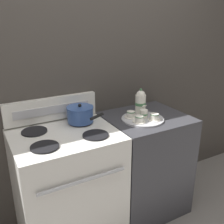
# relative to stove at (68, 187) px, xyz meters

# --- Properties ---
(ground_plane) EXTENTS (6.00, 6.00, 0.00)m
(ground_plane) POSITION_rel_stove_xyz_m (0.34, 0.00, -0.46)
(ground_plane) COLOR gray
(wall_back) EXTENTS (6.00, 0.05, 2.20)m
(wall_back) POSITION_rel_stove_xyz_m (0.34, 0.33, 0.64)
(wall_back) COLOR #423D38
(wall_back) RESTS_ON ground
(stove) EXTENTS (0.76, 0.64, 0.92)m
(stove) POSITION_rel_stove_xyz_m (0.00, 0.00, 0.00)
(stove) COLOR silver
(stove) RESTS_ON ground
(control_panel) EXTENTS (0.74, 0.05, 0.18)m
(control_panel) POSITION_rel_stove_xyz_m (-0.00, 0.28, 0.56)
(control_panel) COLOR silver
(control_panel) RESTS_ON stove
(side_counter) EXTENTS (0.67, 0.61, 0.91)m
(side_counter) POSITION_rel_stove_xyz_m (0.72, 0.00, -0.00)
(side_counter) COLOR #38383D
(side_counter) RESTS_ON ground
(saucepan) EXTENTS (0.24, 0.30, 0.15)m
(saucepan) POSITION_rel_stove_xyz_m (0.18, 0.14, 0.53)
(saucepan) COLOR #335193
(saucepan) RESTS_ON stove
(serving_tray) EXTENTS (0.35, 0.35, 0.01)m
(serving_tray) POSITION_rel_stove_xyz_m (0.65, -0.05, 0.46)
(serving_tray) COLOR #B2B2B7
(serving_tray) RESTS_ON side_counter
(teapot) EXTENTS (0.09, 0.15, 0.22)m
(teapot) POSITION_rel_stove_xyz_m (0.69, 0.04, 0.57)
(teapot) COLOR white
(teapot) RESTS_ON serving_tray
(teacup_left) EXTENTS (0.10, 0.10, 0.05)m
(teacup_left) POSITION_rel_stove_xyz_m (0.58, 0.02, 0.49)
(teacup_left) COLOR white
(teacup_left) RESTS_ON serving_tray
(teacup_right) EXTENTS (0.10, 0.10, 0.05)m
(teacup_right) POSITION_rel_stove_xyz_m (0.71, -0.13, 0.49)
(teacup_right) COLOR white
(teacup_right) RESTS_ON serving_tray
(teacup_front) EXTENTS (0.10, 0.10, 0.05)m
(teacup_front) POSITION_rel_stove_xyz_m (0.58, -0.11, 0.49)
(teacup_front) COLOR white
(teacup_front) RESTS_ON serving_tray
(creamer_jug) EXTENTS (0.06, 0.06, 0.07)m
(creamer_jug) POSITION_rel_stove_xyz_m (0.66, -0.05, 0.50)
(creamer_jug) COLOR white
(creamer_jug) RESTS_ON serving_tray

